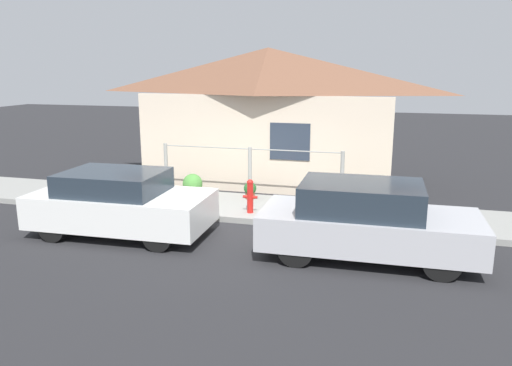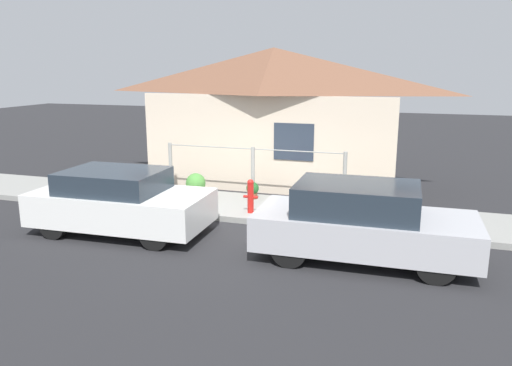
{
  "view_description": "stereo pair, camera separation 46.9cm",
  "coord_description": "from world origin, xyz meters",
  "views": [
    {
      "loc": [
        3.56,
        -10.3,
        3.47
      ],
      "look_at": [
        0.64,
        0.3,
        0.9
      ],
      "focal_mm": 35.0,
      "sensor_mm": 36.0,
      "label": 1
    },
    {
      "loc": [
        4.01,
        -10.16,
        3.47
      ],
      "look_at": [
        0.64,
        0.3,
        0.9
      ],
      "focal_mm": 35.0,
      "sensor_mm": 36.0,
      "label": 2
    }
  ],
  "objects": [
    {
      "name": "fire_hydrant",
      "position": [
        0.45,
        0.47,
        0.55
      ],
      "size": [
        0.34,
        0.15,
        0.8
      ],
      "color": "red",
      "rests_on": "sidewalk"
    },
    {
      "name": "house",
      "position": [
        0.0,
        3.83,
        3.16
      ],
      "size": [
        7.56,
        2.23,
        4.0
      ],
      "color": "beige",
      "rests_on": "ground_plane"
    },
    {
      "name": "potted_plant_corner",
      "position": [
        3.46,
        1.25,
        0.48
      ],
      "size": [
        0.53,
        0.53,
        0.64
      ],
      "color": "#9E5638",
      "rests_on": "sidewalk"
    },
    {
      "name": "car_left",
      "position": [
        -1.87,
        -1.33,
        0.68
      ],
      "size": [
        3.77,
        1.87,
        1.35
      ],
      "rotation": [
        0.0,
        0.0,
        0.03
      ],
      "color": "white",
      "rests_on": "ground_plane"
    },
    {
      "name": "sidewalk",
      "position": [
        0.0,
        1.09,
        0.07
      ],
      "size": [
        24.0,
        2.17,
        0.14
      ],
      "color": "gray",
      "rests_on": "ground_plane"
    },
    {
      "name": "potted_plant_by_fence",
      "position": [
        -1.41,
        1.5,
        0.46
      ],
      "size": [
        0.52,
        0.52,
        0.61
      ],
      "color": "slate",
      "rests_on": "sidewalk"
    },
    {
      "name": "potted_plant_near_hydrant",
      "position": [
        0.09,
        1.71,
        0.37
      ],
      "size": [
        0.32,
        0.32,
        0.44
      ],
      "color": "brown",
      "rests_on": "sidewalk"
    },
    {
      "name": "car_right",
      "position": [
        3.2,
        -1.33,
        0.71
      ],
      "size": [
        3.98,
        1.78,
        1.42
      ],
      "rotation": [
        0.0,
        0.0,
        0.02
      ],
      "color": "#B7B7BC",
      "rests_on": "ground_plane"
    },
    {
      "name": "fence",
      "position": [
        0.0,
        2.02,
        0.84
      ],
      "size": [
        4.9,
        0.1,
        1.3
      ],
      "color": "#999993",
      "rests_on": "sidewalk"
    },
    {
      "name": "ground_plane",
      "position": [
        0.0,
        0.0,
        0.0
      ],
      "size": [
        60.0,
        60.0,
        0.0
      ],
      "primitive_type": "plane",
      "color": "#262628"
    }
  ]
}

